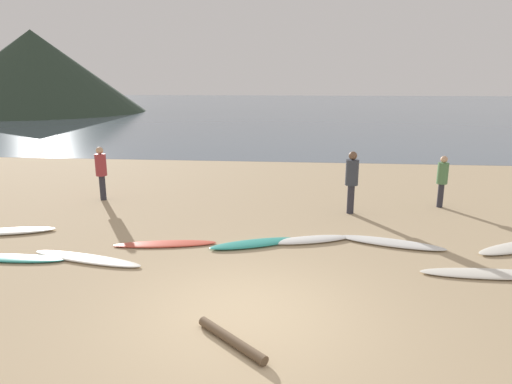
{
  "coord_description": "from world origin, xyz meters",
  "views": [
    {
      "loc": [
        0.83,
        -6.63,
        3.74
      ],
      "look_at": [
        -0.39,
        5.98,
        0.6
      ],
      "focal_mm": 31.48,
      "sensor_mm": 36.0,
      "label": 1
    }
  ],
  "objects_px": {
    "person_0": "(101,169)",
    "surfboard_6": "(391,243)",
    "driftwood_log": "(231,340)",
    "surfboard_4": "(254,243)",
    "surfboard_3": "(165,244)",
    "person_1": "(442,177)",
    "surfboard_0": "(8,231)",
    "surfboard_1": "(15,258)",
    "person_2": "(352,177)",
    "surfboard_5": "(310,240)",
    "surfboard_7": "(490,274)",
    "surfboard_2": "(86,258)"
  },
  "relations": [
    {
      "from": "person_2",
      "to": "driftwood_log",
      "type": "bearing_deg",
      "value": 113.08
    },
    {
      "from": "person_0",
      "to": "driftwood_log",
      "type": "distance_m",
      "value": 9.45
    },
    {
      "from": "surfboard_3",
      "to": "surfboard_0",
      "type": "bearing_deg",
      "value": 163.58
    },
    {
      "from": "surfboard_1",
      "to": "surfboard_7",
      "type": "height_order",
      "value": "surfboard_7"
    },
    {
      "from": "person_2",
      "to": "surfboard_0",
      "type": "bearing_deg",
      "value": 58.88
    },
    {
      "from": "surfboard_2",
      "to": "surfboard_4",
      "type": "bearing_deg",
      "value": 32.39
    },
    {
      "from": "surfboard_0",
      "to": "driftwood_log",
      "type": "relative_size",
      "value": 1.6
    },
    {
      "from": "surfboard_5",
      "to": "person_0",
      "type": "distance_m",
      "value": 7.42
    },
    {
      "from": "surfboard_3",
      "to": "person_1",
      "type": "bearing_deg",
      "value": 18.3
    },
    {
      "from": "surfboard_4",
      "to": "person_2",
      "type": "distance_m",
      "value": 3.96
    },
    {
      "from": "surfboard_2",
      "to": "person_2",
      "type": "xyz_separation_m",
      "value": [
        6.01,
        4.12,
        1.03
      ]
    },
    {
      "from": "driftwood_log",
      "to": "person_1",
      "type": "bearing_deg",
      "value": 56.46
    },
    {
      "from": "surfboard_1",
      "to": "surfboard_4",
      "type": "distance_m",
      "value": 5.22
    },
    {
      "from": "surfboard_3",
      "to": "surfboard_7",
      "type": "distance_m",
      "value": 6.97
    },
    {
      "from": "person_2",
      "to": "surfboard_4",
      "type": "bearing_deg",
      "value": 91.33
    },
    {
      "from": "surfboard_0",
      "to": "surfboard_1",
      "type": "xyz_separation_m",
      "value": [
        1.26,
        -1.64,
        -0.01
      ]
    },
    {
      "from": "surfboard_7",
      "to": "person_1",
      "type": "bearing_deg",
      "value": 83.52
    },
    {
      "from": "surfboard_3",
      "to": "person_2",
      "type": "height_order",
      "value": "person_2"
    },
    {
      "from": "surfboard_1",
      "to": "surfboard_6",
      "type": "relative_size",
      "value": 0.9
    },
    {
      "from": "surfboard_2",
      "to": "surfboard_4",
      "type": "xyz_separation_m",
      "value": [
        3.5,
        1.24,
        0.01
      ]
    },
    {
      "from": "surfboard_0",
      "to": "surfboard_4",
      "type": "relative_size",
      "value": 1.07
    },
    {
      "from": "surfboard_3",
      "to": "surfboard_5",
      "type": "height_order",
      "value": "surfboard_5"
    },
    {
      "from": "surfboard_2",
      "to": "driftwood_log",
      "type": "relative_size",
      "value": 1.89
    },
    {
      "from": "surfboard_5",
      "to": "person_1",
      "type": "xyz_separation_m",
      "value": [
        4.0,
        3.44,
        0.88
      ]
    },
    {
      "from": "surfboard_3",
      "to": "surfboard_1",
      "type": "bearing_deg",
      "value": -168.31
    },
    {
      "from": "surfboard_5",
      "to": "surfboard_7",
      "type": "distance_m",
      "value": 3.85
    },
    {
      "from": "surfboard_4",
      "to": "surfboard_0",
      "type": "bearing_deg",
      "value": 154.58
    },
    {
      "from": "surfboard_3",
      "to": "driftwood_log",
      "type": "distance_m",
      "value": 4.45
    },
    {
      "from": "person_2",
      "to": "surfboard_3",
      "type": "bearing_deg",
      "value": 76.13
    },
    {
      "from": "surfboard_4",
      "to": "surfboard_6",
      "type": "height_order",
      "value": "surfboard_4"
    },
    {
      "from": "surfboard_2",
      "to": "surfboard_5",
      "type": "bearing_deg",
      "value": 31.5
    },
    {
      "from": "surfboard_6",
      "to": "driftwood_log",
      "type": "relative_size",
      "value": 1.71
    },
    {
      "from": "surfboard_2",
      "to": "person_1",
      "type": "relative_size",
      "value": 1.71
    },
    {
      "from": "surfboard_1",
      "to": "surfboard_6",
      "type": "xyz_separation_m",
      "value": [
        8.24,
        1.73,
        0.01
      ]
    },
    {
      "from": "surfboard_7",
      "to": "driftwood_log",
      "type": "bearing_deg",
      "value": -149.81
    },
    {
      "from": "surfboard_6",
      "to": "person_1",
      "type": "distance_m",
      "value": 4.13
    },
    {
      "from": "surfboard_3",
      "to": "person_1",
      "type": "height_order",
      "value": "person_1"
    },
    {
      "from": "surfboard_3",
      "to": "surfboard_4",
      "type": "height_order",
      "value": "surfboard_4"
    },
    {
      "from": "surfboard_3",
      "to": "surfboard_6",
      "type": "distance_m",
      "value": 5.32
    },
    {
      "from": "person_0",
      "to": "surfboard_4",
      "type": "bearing_deg",
      "value": -43.25
    },
    {
      "from": "person_2",
      "to": "driftwood_log",
      "type": "xyz_separation_m",
      "value": [
        -2.44,
        -6.96,
        -1.0
      ]
    },
    {
      "from": "surfboard_1",
      "to": "surfboard_5",
      "type": "height_order",
      "value": "surfboard_5"
    },
    {
      "from": "person_0",
      "to": "surfboard_5",
      "type": "bearing_deg",
      "value": -35.01
    },
    {
      "from": "surfboard_1",
      "to": "person_0",
      "type": "height_order",
      "value": "person_0"
    },
    {
      "from": "person_0",
      "to": "person_1",
      "type": "bearing_deg",
      "value": -7.68
    },
    {
      "from": "surfboard_3",
      "to": "person_1",
      "type": "relative_size",
      "value": 1.51
    },
    {
      "from": "driftwood_log",
      "to": "surfboard_2",
      "type": "bearing_deg",
      "value": 141.6
    },
    {
      "from": "person_0",
      "to": "surfboard_6",
      "type": "bearing_deg",
      "value": -29.73
    },
    {
      "from": "person_2",
      "to": "surfboard_7",
      "type": "bearing_deg",
      "value": 161.62
    },
    {
      "from": "surfboard_3",
      "to": "surfboard_4",
      "type": "bearing_deg",
      "value": -5.04
    }
  ]
}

